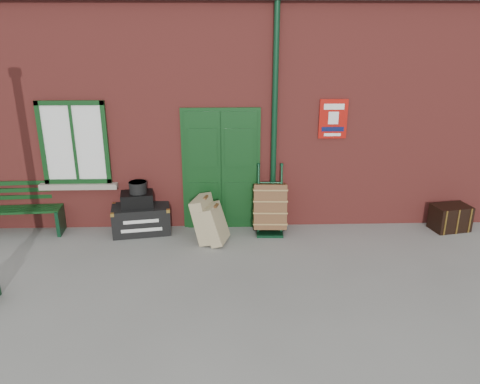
{
  "coord_description": "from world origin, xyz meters",
  "views": [
    {
      "loc": [
        -0.21,
        -6.72,
        3.62
      ],
      "look_at": [
        0.02,
        0.6,
        1.0
      ],
      "focal_mm": 35.0,
      "sensor_mm": 36.0,
      "label": 1
    }
  ],
  "objects_px": {
    "dark_trunk": "(450,218)",
    "bench": "(17,207)",
    "porter_trolley": "(270,207)",
    "houdini_trunk": "(141,219)"
  },
  "relations": [
    {
      "from": "bench",
      "to": "houdini_trunk",
      "type": "height_order",
      "value": "bench"
    },
    {
      "from": "porter_trolley",
      "to": "bench",
      "type": "bearing_deg",
      "value": -178.85
    },
    {
      "from": "bench",
      "to": "houdini_trunk",
      "type": "relative_size",
      "value": 1.56
    },
    {
      "from": "dark_trunk",
      "to": "bench",
      "type": "bearing_deg",
      "value": 167.77
    },
    {
      "from": "porter_trolley",
      "to": "dark_trunk",
      "type": "distance_m",
      "value": 3.38
    },
    {
      "from": "houdini_trunk",
      "to": "dark_trunk",
      "type": "xyz_separation_m",
      "value": [
        5.74,
        -0.05,
        -0.02
      ]
    },
    {
      "from": "houdini_trunk",
      "to": "bench",
      "type": "bearing_deg",
      "value": 168.83
    },
    {
      "from": "houdini_trunk",
      "to": "porter_trolley",
      "type": "height_order",
      "value": "porter_trolley"
    },
    {
      "from": "porter_trolley",
      "to": "dark_trunk",
      "type": "relative_size",
      "value": 1.86
    },
    {
      "from": "bench",
      "to": "porter_trolley",
      "type": "distance_m",
      "value": 4.61
    }
  ]
}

